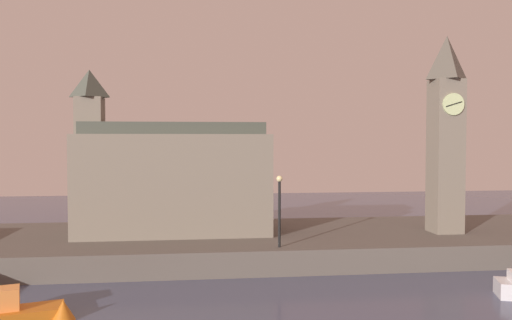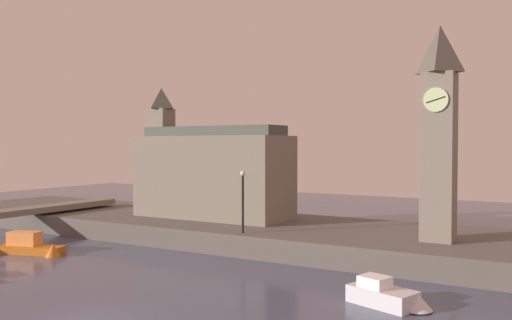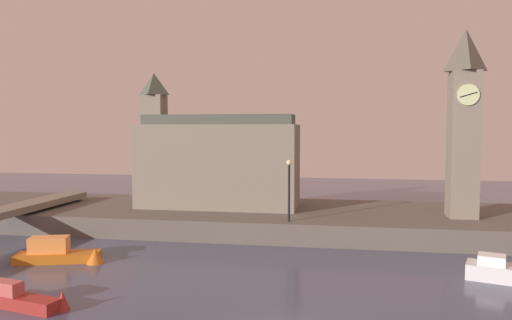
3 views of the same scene
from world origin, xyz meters
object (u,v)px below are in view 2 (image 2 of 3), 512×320
(boat_patrol_orange, at_px, (35,247))
(boat_ferry_white, at_px, (390,296))
(clock_tower, at_px, (439,130))
(parliament_hall, at_px, (210,172))
(streetlamp, at_px, (243,195))

(boat_patrol_orange, relative_size, boat_ferry_white, 1.37)
(clock_tower, bearing_deg, boat_patrol_orange, -156.84)
(parliament_hall, distance_m, boat_patrol_orange, 14.56)
(parliament_hall, relative_size, streetlamp, 3.05)
(parliament_hall, xyz_separation_m, boat_patrol_orange, (-5.82, -12.47, -4.75))
(clock_tower, relative_size, parliament_hall, 1.04)
(streetlamp, distance_m, boat_patrol_orange, 14.70)
(streetlamp, height_order, boat_patrol_orange, streetlamp)
(streetlamp, xyz_separation_m, boat_patrol_orange, (-12.46, -6.89, -3.64))
(boat_patrol_orange, distance_m, boat_ferry_white, 24.33)
(parliament_hall, relative_size, boat_ferry_white, 3.09)
(clock_tower, height_order, boat_patrol_orange, clock_tower)
(clock_tower, bearing_deg, parliament_hall, 173.87)
(clock_tower, height_order, streetlamp, clock_tower)
(parliament_hall, bearing_deg, streetlamp, -40.04)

